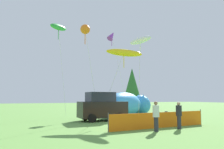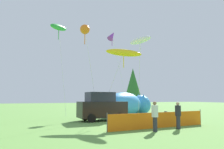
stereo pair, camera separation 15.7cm
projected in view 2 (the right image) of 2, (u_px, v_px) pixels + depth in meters
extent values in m
plane|color=#609342|center=(134.00, 122.00, 17.13)|extent=(120.00, 120.00, 0.00)
cube|color=black|center=(102.00, 109.00, 17.95)|extent=(3.92, 1.94, 1.29)
cube|color=#1E232D|center=(100.00, 97.00, 17.98)|extent=(2.18, 1.74, 0.77)
cylinder|color=black|center=(111.00, 115.00, 19.18)|extent=(0.65, 0.27, 0.64)
cylinder|color=black|center=(120.00, 117.00, 17.56)|extent=(0.65, 0.27, 0.64)
cylinder|color=black|center=(85.00, 116.00, 18.21)|extent=(0.65, 0.27, 0.64)
cylinder|color=black|center=(92.00, 118.00, 16.59)|extent=(0.65, 0.27, 0.64)
cube|color=black|center=(169.00, 117.00, 16.27)|extent=(0.55, 0.55, 0.03)
cube|color=black|center=(166.00, 114.00, 16.25)|extent=(0.12, 0.44, 0.42)
cylinder|color=#A5A5AD|center=(170.00, 120.00, 16.48)|extent=(0.02, 0.02, 0.45)
cylinder|color=#A5A5AD|center=(173.00, 120.00, 16.09)|extent=(0.02, 0.02, 0.45)
cylinder|color=#A5A5AD|center=(165.00, 120.00, 16.40)|extent=(0.02, 0.02, 0.45)
cylinder|color=#A5A5AD|center=(167.00, 120.00, 16.01)|extent=(0.02, 0.02, 0.45)
ellipsoid|color=#338CD8|center=(124.00, 105.00, 21.33)|extent=(5.65, 4.62, 2.39)
ellipsoid|color=white|center=(124.00, 110.00, 21.28)|extent=(3.75, 3.19, 1.07)
sphere|color=#338CD8|center=(141.00, 105.00, 23.89)|extent=(2.15, 2.15, 2.15)
cone|color=#338CD8|center=(138.00, 97.00, 24.48)|extent=(0.60, 0.60, 0.64)
cone|color=#338CD8|center=(143.00, 97.00, 23.49)|extent=(0.60, 0.60, 0.64)
cube|color=orange|center=(160.00, 120.00, 13.73)|extent=(7.34, 0.74, 0.96)
cylinder|color=#4C4C51|center=(107.00, 122.00, 12.03)|extent=(0.05, 0.05, 1.06)
cylinder|color=#4C4C51|center=(200.00, 117.00, 15.43)|extent=(0.05, 0.05, 1.06)
cylinder|color=#2D2D38|center=(155.00, 124.00, 12.23)|extent=(0.25, 0.25, 0.80)
cylinder|color=silver|center=(155.00, 111.00, 12.31)|extent=(0.37, 0.37, 0.67)
sphere|color=#8C6647|center=(155.00, 103.00, 12.35)|extent=(0.22, 0.22, 0.22)
cylinder|color=#2D2D38|center=(178.00, 122.00, 13.25)|extent=(0.24, 0.24, 0.77)
cylinder|color=#26262D|center=(178.00, 111.00, 13.32)|extent=(0.35, 0.35, 0.64)
sphere|color=tan|center=(178.00, 104.00, 13.36)|extent=(0.21, 0.21, 0.21)
cylinder|color=silver|center=(92.00, 75.00, 18.43)|extent=(1.35, 0.19, 7.66)
sphere|color=orange|center=(85.00, 29.00, 18.51)|extent=(0.82, 0.82, 0.82)
cylinder|color=orange|center=(85.00, 37.00, 18.43)|extent=(0.06, 0.06, 1.20)
cylinder|color=silver|center=(111.00, 86.00, 18.86)|extent=(1.62, 1.70, 5.73)
ellipsoid|color=yellow|center=(124.00, 53.00, 18.69)|extent=(2.94, 2.31, 1.15)
cylinder|color=yellow|center=(124.00, 61.00, 18.62)|extent=(0.06, 0.06, 1.20)
cylinder|color=silver|center=(62.00, 71.00, 22.37)|extent=(0.98, 0.18, 9.17)
ellipsoid|color=green|center=(59.00, 27.00, 22.74)|extent=(2.35, 2.43, 0.95)
cylinder|color=green|center=(59.00, 34.00, 22.67)|extent=(0.06, 0.06, 1.20)
cylinder|color=silver|center=(121.00, 74.00, 26.50)|extent=(2.06, 0.52, 9.49)
cone|color=purple|center=(112.00, 36.00, 26.84)|extent=(1.51, 1.22, 1.41)
cylinder|color=purple|center=(112.00, 41.00, 26.76)|extent=(0.06, 0.06, 1.20)
cylinder|color=silver|center=(139.00, 79.00, 20.16)|extent=(0.29, 0.95, 7.15)
ellipsoid|color=white|center=(140.00, 40.00, 20.06)|extent=(1.32, 2.81, 0.69)
cylinder|color=white|center=(140.00, 48.00, 19.99)|extent=(0.06, 0.06, 1.20)
cylinder|color=brown|center=(133.00, 101.00, 49.63)|extent=(0.66, 0.66, 2.05)
cone|color=#2D6B2D|center=(133.00, 82.00, 50.08)|extent=(3.61, 3.61, 6.56)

